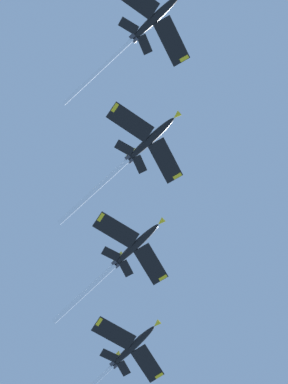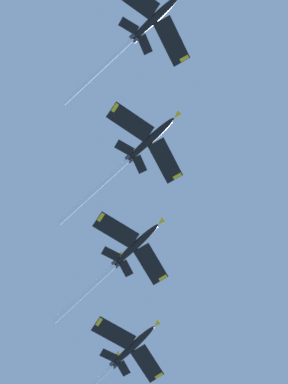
{
  "view_description": "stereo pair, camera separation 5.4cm",
  "coord_description": "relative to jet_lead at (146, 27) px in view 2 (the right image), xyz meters",
  "views": [
    {
      "loc": [
        -13.78,
        -11.73,
        1.74
      ],
      "look_at": [
        -23.28,
        48.75,
        127.15
      ],
      "focal_mm": 66.15,
      "sensor_mm": 36.0,
      "label": 1
    },
    {
      "loc": [
        -13.84,
        -11.74,
        1.74
      ],
      "look_at": [
        -23.28,
        48.75,
        127.15
      ],
      "focal_mm": 66.15,
      "sensor_mm": 36.0,
      "label": 2
    }
  ],
  "objects": [
    {
      "name": "jet_fourth",
      "position": [
        -16.1,
        65.26,
        -13.4
      ],
      "size": [
        29.38,
        23.24,
        10.29
      ],
      "color": "black"
    },
    {
      "name": "jet_lead",
      "position": [
        0.0,
        0.0,
        0.0
      ],
      "size": [
        26.35,
        20.91,
        8.82
      ],
      "color": "black"
    },
    {
      "name": "jet_third",
      "position": [
        -12.03,
        43.56,
        -9.07
      ],
      "size": [
        25.98,
        21.05,
        8.41
      ],
      "color": "black"
    },
    {
      "name": "jet_second",
      "position": [
        -5.78,
        23.12,
        -4.23
      ],
      "size": [
        27.29,
        21.43,
        8.77
      ],
      "color": "black"
    }
  ]
}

